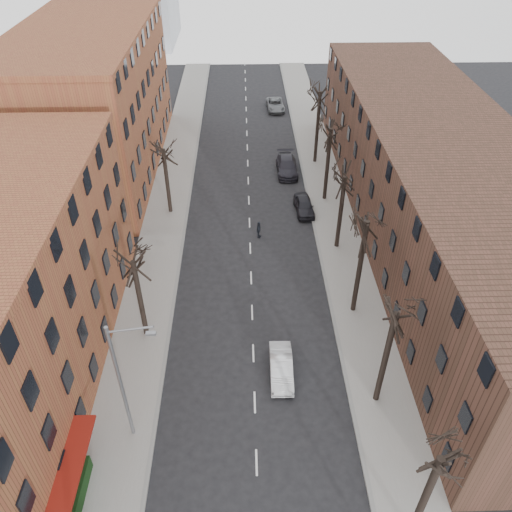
{
  "coord_description": "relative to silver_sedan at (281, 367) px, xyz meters",
  "views": [
    {
      "loc": [
        -0.43,
        -6.93,
        26.42
      ],
      "look_at": [
        0.34,
        21.76,
        4.0
      ],
      "focal_mm": 35.0,
      "sensor_mm": 36.0,
      "label": 1
    }
  ],
  "objects": [
    {
      "name": "building_right",
      "position": [
        14.21,
        15.83,
        4.32
      ],
      "size": [
        12.0,
        50.0,
        10.0
      ],
      "primitive_type": "cube",
      "color": "#4B2D23",
      "rests_on": "ground"
    },
    {
      "name": "tree_right_f",
      "position": [
        5.81,
        29.83,
        -0.68
      ],
      "size": [
        5.2,
        5.2,
        11.6
      ],
      "primitive_type": null,
      "color": "black",
      "rests_on": "ground"
    },
    {
      "name": "awning_left",
      "position": [
        -11.19,
        -8.17,
        -0.68
      ],
      "size": [
        1.2,
        7.0,
        0.15
      ],
      "primitive_type": "cube",
      "color": "maroon",
      "rests_on": "ground"
    },
    {
      "name": "tree_right_e",
      "position": [
        5.81,
        21.83,
        -0.68
      ],
      "size": [
        5.2,
        5.2,
        10.8
      ],
      "primitive_type": null,
      "color": "black",
      "rests_on": "ground"
    },
    {
      "name": "sidewalk_left",
      "position": [
        -9.79,
        20.83,
        -0.61
      ],
      "size": [
        4.0,
        90.0,
        0.15
      ],
      "primitive_type": "cube",
      "color": "gray",
      "rests_on": "ground"
    },
    {
      "name": "tree_left_a",
      "position": [
        -9.39,
        3.83,
        -0.68
      ],
      "size": [
        5.2,
        5.2,
        9.5
      ],
      "primitive_type": null,
      "color": "black",
      "rests_on": "ground"
    },
    {
      "name": "building_left_far",
      "position": [
        -17.79,
        29.83,
        6.32
      ],
      "size": [
        12.0,
        28.0,
        14.0
      ],
      "primitive_type": "cube",
      "color": "brown",
      "rests_on": "ground"
    },
    {
      "name": "parked_car_far",
      "position": [
        2.23,
        45.55,
        -0.01
      ],
      "size": [
        2.48,
        4.97,
        1.35
      ],
      "primitive_type": "imported",
      "rotation": [
        0.0,
        0.0,
        0.05
      ],
      "color": "slate",
      "rests_on": "ground"
    },
    {
      "name": "tree_right_d",
      "position": [
        5.81,
        13.83,
        -0.68
      ],
      "size": [
        5.2,
        5.2,
        10.0
      ],
      "primitive_type": null,
      "color": "black",
      "rests_on": "ground"
    },
    {
      "name": "tree_right_c",
      "position": [
        5.81,
        5.83,
        -0.68
      ],
      "size": [
        5.2,
        5.2,
        11.6
      ],
      "primitive_type": null,
      "color": "black",
      "rests_on": "ground"
    },
    {
      "name": "streetlight",
      "position": [
        -8.81,
        -4.17,
        4.33
      ],
      "size": [
        2.45,
        0.22,
        9.03
      ],
      "color": "slate",
      "rests_on": "ground"
    },
    {
      "name": "parked_car_mid",
      "position": [
        2.45,
        27.58,
        0.09
      ],
      "size": [
        2.22,
        5.37,
        1.55
      ],
      "primitive_type": "imported",
      "rotation": [
        0.0,
        0.0,
        0.01
      ],
      "color": "#222028",
      "rests_on": "ground"
    },
    {
      "name": "tree_right_b",
      "position": [
        5.81,
        -2.17,
        -0.68
      ],
      "size": [
        5.2,
        5.2,
        10.8
      ],
      "primitive_type": null,
      "color": "black",
      "rests_on": "ground"
    },
    {
      "name": "pedestrian_crossing",
      "position": [
        -0.99,
        15.5,
        0.13
      ],
      "size": [
        0.68,
        1.02,
        1.62
      ],
      "primitive_type": "imported",
      "rotation": [
        0.0,
        0.0,
        1.25
      ],
      "color": "black",
      "rests_on": "ground"
    },
    {
      "name": "sidewalk_right",
      "position": [
        6.21,
        20.83,
        -0.61
      ],
      "size": [
        4.0,
        90.0,
        0.15
      ],
      "primitive_type": "cube",
      "color": "gray",
      "rests_on": "ground"
    },
    {
      "name": "parked_car_near",
      "position": [
        3.51,
        19.6,
        0.02
      ],
      "size": [
        1.94,
        4.25,
        1.41
      ],
      "primitive_type": "imported",
      "rotation": [
        0.0,
        0.0,
        0.07
      ],
      "color": "black",
      "rests_on": "ground"
    },
    {
      "name": "silver_sedan",
      "position": [
        0.0,
        0.0,
        0.0
      ],
      "size": [
        1.49,
        4.15,
        1.36
      ],
      "primitive_type": "imported",
      "rotation": [
        0.0,
        0.0,
        -0.01
      ],
      "color": "silver",
      "rests_on": "ground"
    },
    {
      "name": "tree_left_b",
      "position": [
        -9.39,
        19.83,
        -0.68
      ],
      "size": [
        5.2,
        5.2,
        9.5
      ],
      "primitive_type": null,
      "color": "black",
      "rests_on": "ground"
    }
  ]
}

